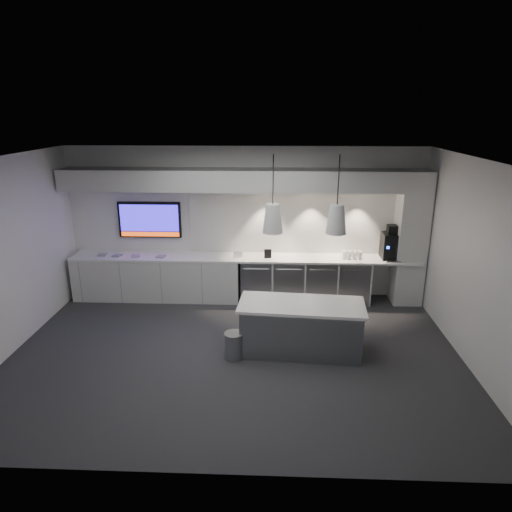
{
  "coord_description": "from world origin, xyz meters",
  "views": [
    {
      "loc": [
        0.59,
        -6.34,
        3.65
      ],
      "look_at": [
        0.28,
        1.1,
        1.26
      ],
      "focal_mm": 32.0,
      "sensor_mm": 36.0,
      "label": 1
    }
  ],
  "objects_px": {
    "wall_tv": "(150,220)",
    "island": "(301,327)",
    "bin": "(234,345)",
    "coffee_machine": "(391,245)"
  },
  "relations": [
    {
      "from": "wall_tv",
      "to": "bin",
      "type": "bearing_deg",
      "value": -53.6
    },
    {
      "from": "wall_tv",
      "to": "bin",
      "type": "height_order",
      "value": "wall_tv"
    },
    {
      "from": "island",
      "to": "bin",
      "type": "bearing_deg",
      "value": -162.35
    },
    {
      "from": "bin",
      "to": "coffee_machine",
      "type": "relative_size",
      "value": 0.63
    },
    {
      "from": "wall_tv",
      "to": "island",
      "type": "relative_size",
      "value": 0.63
    },
    {
      "from": "coffee_machine",
      "to": "bin",
      "type": "bearing_deg",
      "value": -140.0
    },
    {
      "from": "wall_tv",
      "to": "coffee_machine",
      "type": "xyz_separation_m",
      "value": [
        4.75,
        -0.25,
        -0.39
      ]
    },
    {
      "from": "wall_tv",
      "to": "coffee_machine",
      "type": "relative_size",
      "value": 1.9
    },
    {
      "from": "island",
      "to": "coffee_machine",
      "type": "xyz_separation_m",
      "value": [
        1.83,
        2.08,
        0.76
      ]
    },
    {
      "from": "wall_tv",
      "to": "coffee_machine",
      "type": "height_order",
      "value": "wall_tv"
    }
  ]
}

